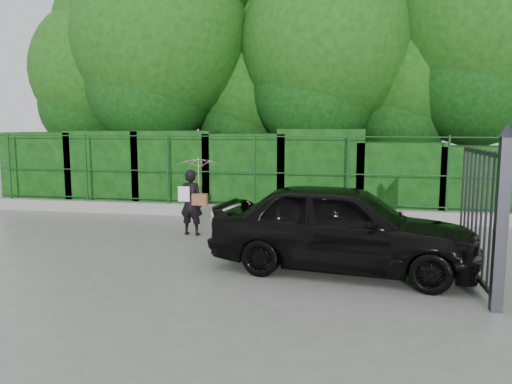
# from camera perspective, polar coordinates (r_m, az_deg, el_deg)

# --- Properties ---
(ground) EXTENTS (80.00, 80.00, 0.00)m
(ground) POSITION_cam_1_polar(r_m,az_deg,el_deg) (8.52, -8.58, -8.34)
(ground) COLOR gray
(kerb) EXTENTS (14.00, 0.25, 0.30)m
(kerb) POSITION_cam_1_polar(r_m,az_deg,el_deg) (12.72, -1.91, -2.21)
(kerb) COLOR #9E9E99
(kerb) RESTS_ON ground
(fence) EXTENTS (14.13, 0.06, 1.80)m
(fence) POSITION_cam_1_polar(r_m,az_deg,el_deg) (12.53, -0.95, 2.49)
(fence) COLOR #153F1A
(fence) RESTS_ON kerb
(hedge) EXTENTS (14.20, 1.20, 2.23)m
(hedge) POSITION_cam_1_polar(r_m,az_deg,el_deg) (13.61, -1.81, 2.22)
(hedge) COLOR black
(hedge) RESTS_ON ground
(trees) EXTENTS (17.10, 6.15, 8.08)m
(trees) POSITION_cam_1_polar(r_m,az_deg,el_deg) (15.71, 4.93, 16.03)
(trees) COLOR black
(trees) RESTS_ON ground
(gate) EXTENTS (0.22, 2.33, 2.36)m
(gate) POSITION_cam_1_polar(r_m,az_deg,el_deg) (7.33, 25.25, -2.12)
(gate) COLOR #232329
(gate) RESTS_ON ground
(woman) EXTENTS (0.94, 0.95, 1.66)m
(woman) POSITION_cam_1_polar(r_m,az_deg,el_deg) (10.64, -6.80, 0.96)
(woman) COLOR black
(woman) RESTS_ON ground
(car) EXTENTS (4.42, 2.31, 1.43)m
(car) POSITION_cam_1_polar(r_m,az_deg,el_deg) (8.15, 9.86, -3.93)
(car) COLOR black
(car) RESTS_ON ground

